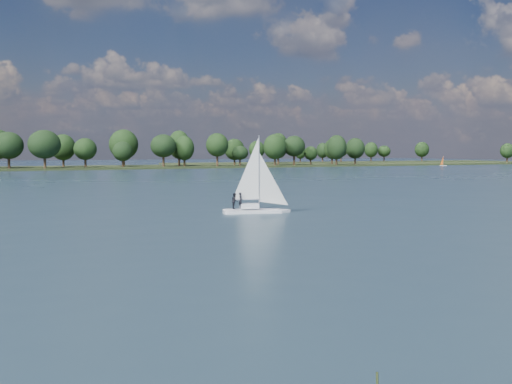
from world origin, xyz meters
TOP-DOWN VIEW (x-y plane):
  - ground at (0.00, 100.00)m, footprint 700.00×700.00m
  - far_shore at (0.00, 212.00)m, footprint 660.00×40.00m
  - far_shore_back at (160.00, 260.00)m, footprint 220.00×30.00m
  - sailboat at (-9.95, 35.95)m, footprint 6.89×3.53m
  - dinghy_orange at (161.22, 183.77)m, footprint 3.23×1.61m
  - treeline at (-25.33, 208.68)m, footprint 562.26×73.96m

SIDE VIEW (x-z plane):
  - ground at x=0.00m, z-range 0.00..0.00m
  - far_shore at x=0.00m, z-range -0.75..0.75m
  - far_shore_back at x=160.00m, z-range -0.70..0.70m
  - dinghy_orange at x=161.22m, z-range -1.30..3.64m
  - sailboat at x=-9.95m, z-range -1.93..6.81m
  - treeline at x=-25.33m, z-range -1.01..17.24m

